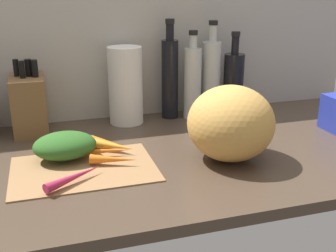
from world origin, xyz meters
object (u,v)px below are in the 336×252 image
(carrot_3, at_px, (73,153))
(bottle_0, at_px, (170,77))
(cutting_board, at_px, (84,168))
(bottle_1, at_px, (192,82))
(paper_towel_roll, at_px, (126,86))
(carrot_6, at_px, (100,152))
(winter_squash, at_px, (231,123))
(bottle_3, at_px, (233,82))
(carrot_4, at_px, (75,177))
(bottle_2, at_px, (211,77))
(carrot_5, at_px, (113,146))
(carrot_1, at_px, (111,144))
(carrot_2, at_px, (114,159))
(knife_block, at_px, (29,104))
(carrot_0, at_px, (69,149))

(carrot_3, height_order, bottle_0, bottle_0)
(cutting_board, distance_m, bottle_1, 0.57)
(paper_towel_roll, bearing_deg, carrot_6, -114.52)
(carrot_3, bearing_deg, winter_squash, -14.74)
(winter_squash, bearing_deg, carrot_3, 165.26)
(bottle_0, relative_size, bottle_3, 1.16)
(carrot_4, xyz_separation_m, bottle_3, (0.63, 0.43, 0.10))
(carrot_3, bearing_deg, bottle_1, 31.48)
(winter_squash, height_order, bottle_2, bottle_2)
(winter_squash, bearing_deg, carrot_6, 163.27)
(carrot_5, distance_m, bottle_2, 0.52)
(carrot_1, distance_m, carrot_3, 0.12)
(carrot_1, relative_size, winter_squash, 0.60)
(carrot_6, relative_size, bottle_2, 0.51)
(carrot_5, relative_size, bottle_1, 0.42)
(bottle_0, bearing_deg, carrot_2, -126.13)
(carrot_4, xyz_separation_m, bottle_2, (0.55, 0.44, 0.12))
(carrot_1, bearing_deg, winter_squash, -25.69)
(cutting_board, xyz_separation_m, carrot_5, (0.10, 0.09, 0.02))
(carrot_2, bearing_deg, carrot_1, 84.41)
(knife_block, bearing_deg, bottle_1, -0.04)
(carrot_0, relative_size, bottle_0, 0.30)
(carrot_6, distance_m, winter_squash, 0.38)
(carrot_6, bearing_deg, winter_squash, -16.73)
(carrot_0, relative_size, carrot_4, 0.64)
(carrot_5, relative_size, winter_squash, 0.56)
(paper_towel_roll, bearing_deg, cutting_board, -117.89)
(cutting_board, xyz_separation_m, carrot_4, (-0.03, -0.08, 0.02))
(cutting_board, height_order, carrot_6, carrot_6)
(carrot_2, height_order, carrot_3, carrot_3)
(carrot_4, xyz_separation_m, knife_block, (-0.10, 0.43, 0.08))
(carrot_5, xyz_separation_m, knife_block, (-0.23, 0.26, 0.08))
(bottle_2, bearing_deg, carrot_4, -140.98)
(carrot_0, xyz_separation_m, carrot_1, (0.12, -0.00, 0.00))
(paper_towel_roll, bearing_deg, carrot_5, -109.34)
(carrot_0, height_order, winter_squash, winter_squash)
(carrot_4, bearing_deg, bottle_3, 34.16)
(carrot_4, bearing_deg, carrot_2, 34.10)
(bottle_1, bearing_deg, bottle_2, 10.85)
(bottle_0, distance_m, bottle_3, 0.24)
(bottle_1, bearing_deg, carrot_0, -152.68)
(bottle_2, bearing_deg, bottle_3, -11.05)
(carrot_0, height_order, bottle_0, bottle_0)
(carrot_3, relative_size, carrot_5, 0.96)
(cutting_board, height_order, carrot_1, carrot_1)
(cutting_board, height_order, paper_towel_roll, paper_towel_roll)
(cutting_board, distance_m, carrot_5, 0.13)
(winter_squash, height_order, bottle_1, bottle_1)
(carrot_5, relative_size, carrot_6, 0.76)
(knife_block, bearing_deg, carrot_4, -76.36)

